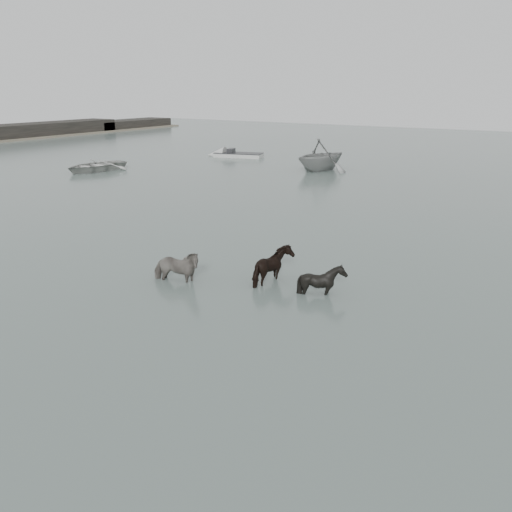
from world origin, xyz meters
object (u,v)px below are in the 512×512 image
(pony_dark, at_px, (274,262))
(rowboat_lead, at_px, (95,164))
(pony_black, at_px, (322,274))
(pony_pinto, at_px, (176,261))

(pony_dark, relative_size, rowboat_lead, 0.29)
(pony_black, relative_size, rowboat_lead, 0.28)
(rowboat_lead, bearing_deg, pony_dark, -21.69)
(pony_pinto, xyz_separation_m, pony_dark, (2.69, 1.64, -0.02))
(pony_pinto, height_order, pony_dark, pony_pinto)
(pony_dark, distance_m, pony_black, 1.71)
(pony_pinto, height_order, pony_black, pony_pinto)
(pony_pinto, distance_m, pony_dark, 3.15)
(pony_dark, distance_m, rowboat_lead, 26.21)
(pony_dark, bearing_deg, pony_black, -110.25)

